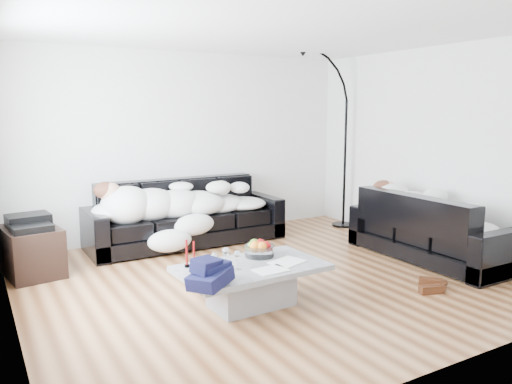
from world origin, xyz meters
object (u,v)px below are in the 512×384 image
sofa_right (431,226)px  shoes (431,285)px  sofa_back (186,213)px  candle_left (187,254)px  wine_glass_a (226,257)px  av_cabinet (31,251)px  sleeper_back (187,198)px  candle_right (194,254)px  fruit_bowl (259,247)px  sleeper_right (432,208)px  wine_glass_b (214,261)px  stereo (29,222)px  coffee_table (251,286)px  floor_lamp (345,150)px  wine_glass_c (238,260)px

sofa_right → shoes: bearing=131.8°
sofa_back → candle_left: sofa_back is taller
wine_glass_a → av_cabinet: wine_glass_a is taller
sleeper_back → candle_right: (-0.77, -2.02, -0.14)m
fruit_bowl → sofa_right: bearing=-0.2°
sleeper_right → fruit_bowl: (-2.41, 0.01, -0.15)m
sofa_right → wine_glass_b: 2.98m
sofa_right → wine_glass_b: bearing=92.9°
candle_right → candle_left: bearing=-163.1°
sofa_back → stereo: 2.01m
sofa_back → shoes: bearing=-63.2°
stereo → coffee_table: bearing=-56.2°
candle_left → av_cabinet: bearing=122.7°
candle_right → sleeper_right: bearing=-1.3°
sofa_back → floor_lamp: (2.53, -0.25, 0.76)m
sofa_right → wine_glass_b: sofa_right is taller
wine_glass_c → coffee_table: bearing=14.2°
wine_glass_a → av_cabinet: bearing=127.5°
coffee_table → shoes: coffee_table is taller
sofa_right → fruit_bowl: sofa_right is taller
wine_glass_a → wine_glass_b: wine_glass_a is taller
sleeper_right → wine_glass_b: bearing=92.9°
wine_glass_c → stereo: 2.52m
wine_glass_c → sleeper_back: bearing=78.3°
sleeper_back → shoes: 3.25m
coffee_table → stereo: size_ratio=3.04×
sofa_back → floor_lamp: size_ratio=1.10×
sofa_back → wine_glass_b: 2.39m
stereo → wine_glass_a: bearing=-58.4°
sofa_back → coffee_table: bearing=-97.7°
av_cabinet → shoes: bearing=-45.1°
coffee_table → wine_glass_b: size_ratio=8.58×
sleeper_back → candle_left: sleeper_back is taller
sofa_back → shoes: sofa_back is taller
sleeper_back → floor_lamp: floor_lamp is taller
sleeper_back → coffee_table: sleeper_back is taller
sleeper_back → wine_glass_b: size_ratio=14.19×
fruit_bowl → candle_left: 0.74m
sofa_right → candle_right: size_ratio=9.23×
wine_glass_c → floor_lamp: bearing=35.3°
coffee_table → candle_right: (-0.45, 0.27, 0.30)m
wine_glass_b → shoes: bearing=-15.8°
sleeper_right → candle_left: bearing=89.2°
stereo → shoes: bearing=-42.5°
fruit_bowl → shoes: size_ratio=0.73×
sofa_back → candle_right: size_ratio=12.01×
sleeper_right → wine_glass_c: (-2.79, -0.24, -0.15)m
sleeper_right → av_cabinet: sleeper_right is taller
sleeper_right → wine_glass_c: size_ratio=9.98×
sleeper_back → floor_lamp: bearing=-4.6°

